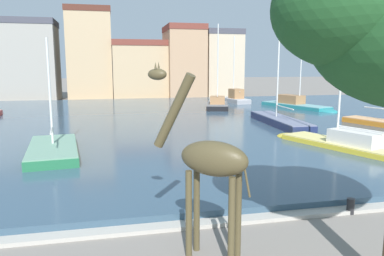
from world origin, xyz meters
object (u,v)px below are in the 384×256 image
Objects in this scene: sailboat_black at (217,105)px; mooring_bollard at (351,206)px; sailboat_yellow at (337,144)px; sailboat_teal at (299,106)px; sailboat_green at (53,150)px; sailboat_grey at (233,99)px; giraffe_statue at (208,162)px; sailboat_navy at (275,121)px.

sailboat_black reaches higher than mooring_bollard.
sailboat_yellow is 0.97× the size of sailboat_black.
sailboat_teal is 28.12m from mooring_bollard.
sailboat_yellow is at bearing -112.24° from sailboat_teal.
sailboat_yellow reaches higher than mooring_bollard.
sailboat_teal is 1.35× the size of sailboat_green.
sailboat_black is 1.09× the size of sailboat_grey.
giraffe_statue reaches higher than mooring_bollard.
sailboat_teal is 1.18× the size of sailboat_grey.
sailboat_yellow is at bearing -92.50° from sailboat_navy.
giraffe_statue is 9.46× the size of mooring_bollard.
sailboat_navy is 17.11m from mooring_bollard.
sailboat_black is at bearing 96.62° from sailboat_navy.
giraffe_statue is 0.67× the size of sailboat_green.
sailboat_black is at bearing 82.37° from mooring_bollard.
sailboat_teal is 19.22× the size of mooring_bollard.
sailboat_navy is (-2.31, -16.69, -0.19)m from sailboat_grey.
giraffe_statue is 20.78m from sailboat_navy.
giraffe_statue is 0.55× the size of sailboat_yellow.
sailboat_teal is at bearing 57.92° from giraffe_statue.
mooring_bollard is at bearing -97.63° from sailboat_black.
sailboat_grey reaches higher than sailboat_teal.
sailboat_grey is (17.55, 23.29, 0.25)m from sailboat_green.
sailboat_navy is (0.38, 8.64, 0.01)m from sailboat_yellow.
sailboat_green is 14.22× the size of mooring_bollard.
sailboat_black is at bearing 165.32° from sailboat_teal.
giraffe_statue is at bearing -106.77° from sailboat_black.
sailboat_green is at bearing -127.94° from sailboat_black.
giraffe_statue is 32.10m from sailboat_teal.
sailboat_green is 0.87× the size of sailboat_grey.
sailboat_black reaches higher than giraffe_statue.
sailboat_teal is at bearing 35.40° from sailboat_green.
sailboat_grey is at bearing 83.94° from sailboat_yellow.
sailboat_grey is (3.62, 5.43, 0.09)m from sailboat_black.
sailboat_green is at bearing -156.57° from sailboat_navy.
sailboat_teal is at bearing -58.91° from sailboat_grey.
sailboat_green is 16.60m from sailboat_navy.
sailboat_yellow is 25.48m from sailboat_grey.
sailboat_yellow is 19.92m from sailboat_black.
sailboat_navy is (-6.88, -9.12, -0.06)m from sailboat_teal.
sailboat_grey is at bearing 121.09° from sailboat_teal.
sailboat_navy is at bearing 87.50° from sailboat_yellow.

